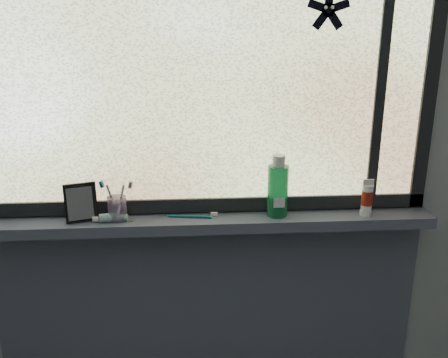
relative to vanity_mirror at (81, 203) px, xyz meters
name	(u,v)px	position (x,y,z in m)	size (l,w,h in m)	color
wall_back	(207,149)	(0.44, 0.08, 0.16)	(3.00, 0.01, 2.50)	#9EA3A8
windowsill	(208,222)	(0.44, 0.01, -0.09)	(1.62, 0.14, 0.04)	#4A4F62
sill_apron	(209,334)	(0.44, 0.06, -0.60)	(1.62, 0.02, 0.98)	#4A4F62
window_pane	(206,70)	(0.44, 0.06, 0.44)	(1.50, 0.01, 1.00)	silver
frame_bottom	(208,204)	(0.44, 0.05, -0.04)	(1.60, 0.03, 0.05)	black
frame_right	(432,68)	(1.22, 0.05, 0.44)	(0.05, 0.03, 1.10)	black
frame_mullion	(382,69)	(1.04, 0.05, 0.44)	(0.04, 0.03, 1.00)	black
starfish_sticker	(328,10)	(0.84, 0.05, 0.63)	(0.15, 0.02, 0.15)	black
vanity_mirror	(81,203)	(0.00, 0.00, 0.00)	(0.11, 0.05, 0.14)	black
toothpaste_tube	(112,218)	(0.11, -0.02, -0.05)	(0.17, 0.04, 0.03)	silver
toothbrush_cup	(117,208)	(0.12, 0.00, -0.03)	(0.06, 0.06, 0.09)	#AF95C5
toothbrush_lying	(190,216)	(0.37, 0.00, -0.06)	(0.19, 0.02, 0.01)	#0B5A65
mouthwash_bottle	(278,186)	(0.69, 0.01, 0.04)	(0.07, 0.07, 0.18)	#1B8D4A
cream_tube	(367,196)	(1.01, -0.02, 0.00)	(0.04, 0.04, 0.10)	silver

